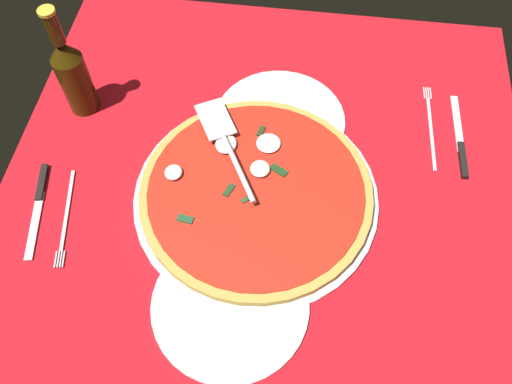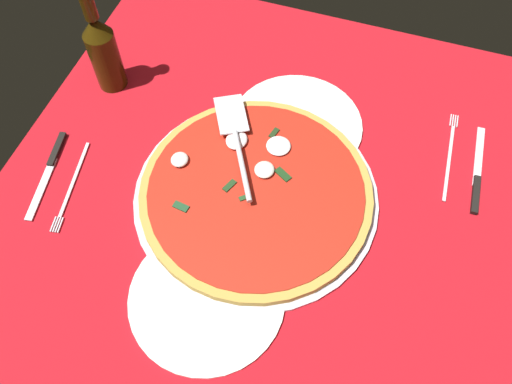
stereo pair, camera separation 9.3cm
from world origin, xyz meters
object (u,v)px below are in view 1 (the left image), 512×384
at_px(pizza_server, 226,143).
at_px(place_setting_near, 52,210).
at_px(dinner_plate_left, 280,120).
at_px(dinner_plate_right, 230,305).
at_px(place_setting_far, 445,136).
at_px(beer_bottle, 72,74).
at_px(pizza, 256,191).

bearing_deg(pizza_server, place_setting_near, 89.07).
height_order(dinner_plate_left, pizza_server, pizza_server).
height_order(dinner_plate_right, place_setting_far, place_setting_far).
bearing_deg(place_setting_near, beer_bottle, 172.42).
bearing_deg(place_setting_far, place_setting_near, 108.08).
bearing_deg(beer_bottle, pizza_server, 74.27).
bearing_deg(place_setting_far, beer_bottle, 89.24).
bearing_deg(place_setting_far, dinner_plate_right, 135.03).
bearing_deg(beer_bottle, dinner_plate_left, 91.89).
relative_size(dinner_plate_right, place_setting_near, 1.25).
relative_size(dinner_plate_right, pizza_server, 1.12).
distance_m(dinner_plate_left, pizza, 0.18).
bearing_deg(dinner_plate_right, pizza_server, -169.97).
xyz_separation_m(pizza_server, beer_bottle, (-0.09, -0.30, 0.05)).
distance_m(dinner_plate_right, place_setting_near, 0.37).
distance_m(place_setting_far, beer_bottle, 0.72).
bearing_deg(beer_bottle, place_setting_far, 91.35).
height_order(dinner_plate_left, dinner_plate_right, same).
height_order(place_setting_near, beer_bottle, beer_bottle).
height_order(dinner_plate_right, place_setting_near, place_setting_near).
xyz_separation_m(pizza, beer_bottle, (-0.17, -0.37, 0.07)).
bearing_deg(pizza, beer_bottle, -114.33).
xyz_separation_m(dinner_plate_left, beer_bottle, (0.01, -0.39, 0.09)).
distance_m(place_setting_near, place_setting_far, 0.75).
relative_size(pizza_server, place_setting_near, 1.12).
bearing_deg(place_setting_far, pizza_server, 101.80).
distance_m(pizza, place_setting_near, 0.36).
bearing_deg(pizza, dinner_plate_right, -3.76).
relative_size(dinner_plate_left, place_setting_near, 1.26).
bearing_deg(dinner_plate_left, dinner_plate_right, -5.64).
relative_size(dinner_plate_left, dinner_plate_right, 1.01).
bearing_deg(pizza_server, beer_bottle, 45.05).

